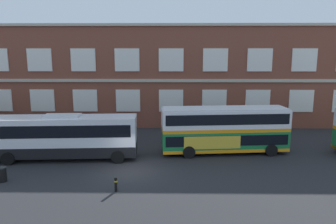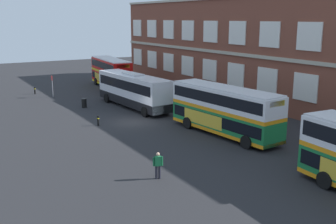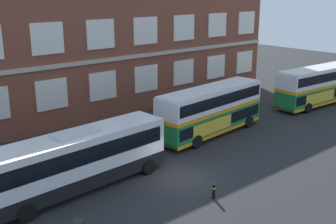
{
  "view_description": "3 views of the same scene",
  "coord_description": "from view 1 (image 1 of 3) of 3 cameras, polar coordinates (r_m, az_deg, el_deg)",
  "views": [
    {
      "loc": [
        3.18,
        -22.0,
        8.6
      ],
      "look_at": [
        2.8,
        4.18,
        3.76
      ],
      "focal_mm": 33.09,
      "sensor_mm": 36.0,
      "label": 1
    },
    {
      "loc": [
        34.13,
        -16.35,
        9.72
      ],
      "look_at": [
        3.26,
        1.8,
        1.4
      ],
      "focal_mm": 43.6,
      "sensor_mm": 36.0,
      "label": 2
    },
    {
      "loc": [
        -16.99,
        -18.72,
        11.94
      ],
      "look_at": [
        1.96,
        3.43,
        3.35
      ],
      "focal_mm": 44.81,
      "sensor_mm": 36.0,
      "label": 3
    }
  ],
  "objects": [
    {
      "name": "safety_bollard_east",
      "position": [
        20.51,
        -9.59,
        -12.96
      ],
      "size": [
        0.19,
        0.19,
        0.95
      ],
      "color": "black",
      "rests_on": "ground"
    },
    {
      "name": "station_litter_bin",
      "position": [
        24.5,
        -28.21,
        -10.07
      ],
      "size": [
        0.6,
        0.6,
        1.03
      ],
      "color": "black",
      "rests_on": "ground"
    },
    {
      "name": "touring_coach",
      "position": [
        27.15,
        -18.66,
        -4.35
      ],
      "size": [
        12.14,
        3.48,
        3.8
      ],
      "color": "silver",
      "rests_on": "ground"
    },
    {
      "name": "brick_terminal_building",
      "position": [
        40.4,
        -6.65,
        6.59
      ],
      "size": [
        55.73,
        8.19,
        12.11
      ],
      "color": "brown",
      "rests_on": "ground"
    },
    {
      "name": "ground_plane",
      "position": [
        25.69,
        -6.42,
        -9.15
      ],
      "size": [
        120.0,
        120.0,
        0.0
      ],
      "primitive_type": "plane",
      "color": "#232326"
    },
    {
      "name": "double_decker_middle",
      "position": [
        27.78,
        10.32,
        -3.12
      ],
      "size": [
        11.19,
        3.61,
        4.07
      ],
      "color": "#197038",
      "rests_on": "ground"
    }
  ]
}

